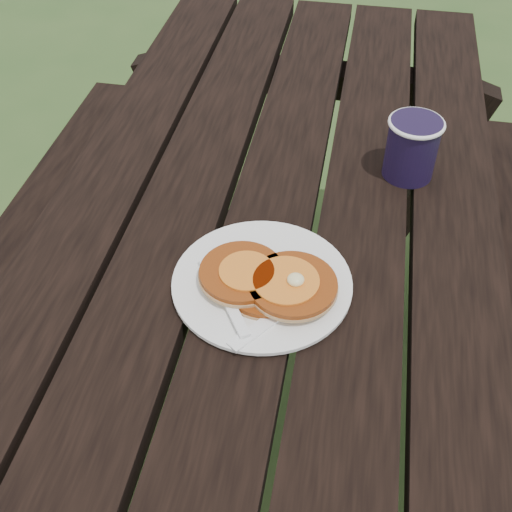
% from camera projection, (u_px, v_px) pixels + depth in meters
% --- Properties ---
extents(ground, '(60.00, 60.00, 0.00)m').
position_uv_depth(ground, '(262.00, 460.00, 1.56)').
color(ground, '#2C491F').
rests_on(ground, ground).
extents(picnic_table, '(1.36, 1.80, 0.75)m').
position_uv_depth(picnic_table, '(264.00, 371.00, 1.30)').
color(picnic_table, black).
rests_on(picnic_table, ground).
extents(plate, '(0.33, 0.33, 0.01)m').
position_uv_depth(plate, '(262.00, 283.00, 0.94)').
color(plate, white).
rests_on(plate, picnic_table).
extents(pancake_stack, '(0.20, 0.14, 0.04)m').
position_uv_depth(pancake_stack, '(268.00, 281.00, 0.92)').
color(pancake_stack, '#8A3A0F').
rests_on(pancake_stack, plate).
extents(knife, '(0.12, 0.16, 0.00)m').
position_uv_depth(knife, '(280.00, 313.00, 0.89)').
color(knife, white).
rests_on(knife, plate).
extents(fork, '(0.11, 0.15, 0.01)m').
position_uv_depth(fork, '(231.00, 308.00, 0.89)').
color(fork, white).
rests_on(fork, plate).
extents(coffee_cup, '(0.10, 0.10, 0.11)m').
position_uv_depth(coffee_cup, '(412.00, 145.00, 1.10)').
color(coffee_cup, black).
rests_on(coffee_cup, picnic_table).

